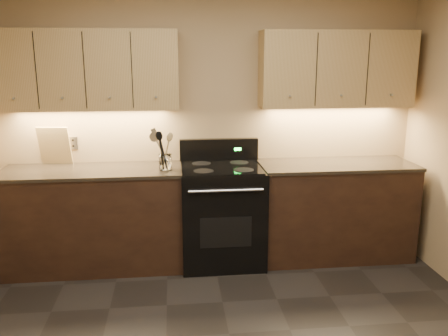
% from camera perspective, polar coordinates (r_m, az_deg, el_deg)
% --- Properties ---
extents(wall_back, '(4.00, 0.04, 2.60)m').
position_cam_1_polar(wall_back, '(4.59, -1.68, 5.56)').
color(wall_back, tan).
rests_on(wall_back, ground).
extents(counter_left, '(1.62, 0.62, 0.93)m').
position_cam_1_polar(counter_left, '(4.54, -15.33, -5.86)').
color(counter_left, black).
rests_on(counter_left, ground).
extents(counter_right, '(1.46, 0.62, 0.93)m').
position_cam_1_polar(counter_right, '(4.74, 13.12, -4.91)').
color(counter_right, black).
rests_on(counter_right, ground).
extents(stove, '(0.76, 0.68, 1.14)m').
position_cam_1_polar(stove, '(4.48, -0.25, -5.44)').
color(stove, black).
rests_on(stove, ground).
extents(upper_cab_left, '(1.60, 0.30, 0.70)m').
position_cam_1_polar(upper_cab_left, '(4.45, -16.12, 11.26)').
color(upper_cab_left, tan).
rests_on(upper_cab_left, wall_back).
extents(upper_cab_right, '(1.44, 0.30, 0.70)m').
position_cam_1_polar(upper_cab_right, '(4.65, 13.40, 11.50)').
color(upper_cab_right, tan).
rests_on(upper_cab_right, wall_back).
extents(outlet_plate, '(0.08, 0.01, 0.12)m').
position_cam_1_polar(outlet_plate, '(4.69, -17.70, 2.88)').
color(outlet_plate, '#B2B5BA').
rests_on(outlet_plate, wall_back).
extents(utensil_crock, '(0.15, 0.15, 0.14)m').
position_cam_1_polar(utensil_crock, '(4.27, -7.07, 0.67)').
color(utensil_crock, white).
rests_on(utensil_crock, counter_left).
extents(cutting_board, '(0.30, 0.15, 0.36)m').
position_cam_1_polar(cutting_board, '(4.68, -19.70, 2.56)').
color(cutting_board, tan).
rests_on(cutting_board, counter_left).
extents(wooden_spoon, '(0.14, 0.09, 0.32)m').
position_cam_1_polar(wooden_spoon, '(4.24, -7.46, 2.10)').
color(wooden_spoon, tan).
rests_on(wooden_spoon, utensil_crock).
extents(black_spoon, '(0.10, 0.17, 0.36)m').
position_cam_1_polar(black_spoon, '(4.25, -7.29, 2.40)').
color(black_spoon, black).
rests_on(black_spoon, utensil_crock).
extents(black_turner, '(0.15, 0.17, 0.36)m').
position_cam_1_polar(black_turner, '(4.21, -6.94, 2.22)').
color(black_turner, black).
rests_on(black_turner, utensil_crock).
extents(steel_spatula, '(0.24, 0.14, 0.39)m').
position_cam_1_polar(steel_spatula, '(4.24, -6.64, 2.62)').
color(steel_spatula, silver).
rests_on(steel_spatula, utensil_crock).
extents(steel_skimmer, '(0.23, 0.13, 0.35)m').
position_cam_1_polar(steel_skimmer, '(4.23, -6.55, 2.21)').
color(steel_skimmer, silver).
rests_on(steel_skimmer, utensil_crock).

